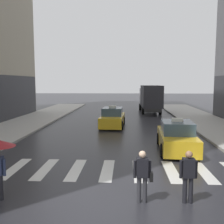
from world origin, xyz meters
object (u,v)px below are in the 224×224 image
Objects in this scene: taxi_second at (113,118)px; pedestrian_with_handbag at (143,173)px; taxi_lead at (177,137)px; box_truck at (150,98)px; pedestrian_plain_coat at (188,174)px.

taxi_second is 13.96m from pedestrian_with_handbag.
taxi_lead is 6.77m from pedestrian_with_handbag.
taxi_second is at bearing 117.60° from taxi_lead.
taxi_second is at bearing 96.78° from pedestrian_with_handbag.
box_truck is at bearing 89.46° from taxi_lead.
taxi_second is at bearing 102.45° from pedestrian_plain_coat.
taxi_second is 0.61× the size of box_truck.
pedestrian_with_handbag is 1.00× the size of pedestrian_plain_coat.
pedestrian_plain_coat is (-0.86, -6.33, 0.21)m from taxi_lead.
pedestrian_plain_coat is (1.40, 0.05, 0.01)m from pedestrian_with_handbag.
taxi_second is at bearing -111.95° from box_truck.
box_truck reaches higher than pedestrian_with_handbag.
box_truck is at bearing 84.22° from pedestrian_with_handbag.
pedestrian_plain_coat is at bearing -92.46° from box_truck.
box_truck is at bearing 68.05° from taxi_second.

